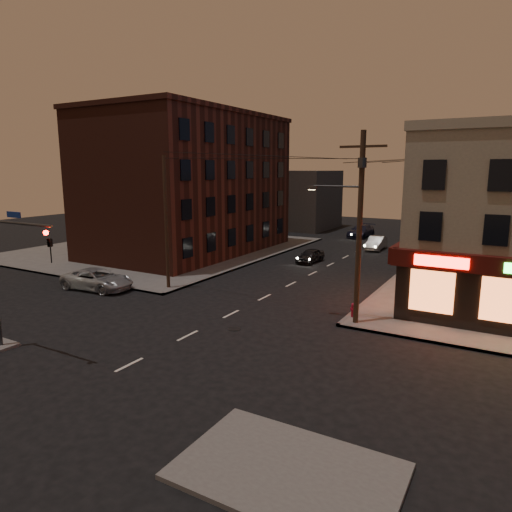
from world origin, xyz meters
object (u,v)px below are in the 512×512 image
Objects in this scene: sedan_near at (310,256)px; sedan_mid at (376,243)px; suv_cross at (97,279)px; fire_hydrant at (353,309)px; sedan_far at (361,231)px.

sedan_near is 0.86× the size of sedan_mid.
fire_hydrant is at bearing -86.07° from suv_cross.
sedan_far is at bearing 106.38° from fire_hydrant.
suv_cross reaches higher than sedan_mid.
suv_cross is 1.24× the size of sedan_mid.
suv_cross is at bearing -100.72° from sedan_far.
fire_hydrant is at bearing -54.78° from sedan_near.
sedan_mid is at bearing 102.36° from fire_hydrant.
sedan_near is at bearing -84.22° from sedan_far.
suv_cross reaches higher than fire_hydrant.
sedan_mid is at bearing -30.54° from suv_cross.
sedan_far is at bearing 95.60° from sedan_near.
sedan_far reaches higher than sedan_near.
suv_cross is 18.40m from sedan_near.
suv_cross is at bearing -171.48° from fire_hydrant.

